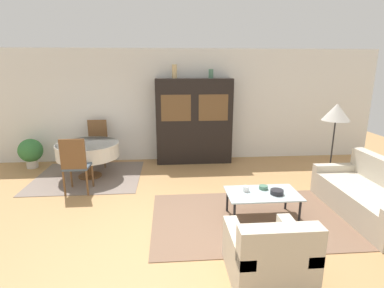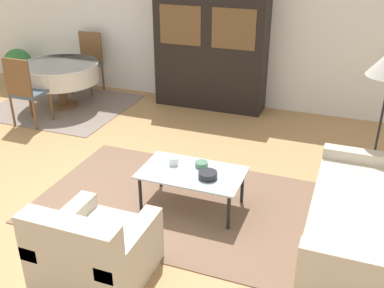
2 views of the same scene
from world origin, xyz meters
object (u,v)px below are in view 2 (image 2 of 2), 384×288
Objects in this scene: armchair at (94,253)px; bowl_small at (201,164)px; couch at (368,218)px; potted_plant at (18,64)px; bowl at (208,175)px; cup at (174,161)px; coffee_table at (192,175)px; display_cabinet at (211,47)px; dining_chair_near at (25,88)px; dining_chair_far at (88,59)px; dining_table at (60,73)px.

bowl_small is (0.41, 1.51, 0.16)m from armchair.
potted_plant is (-6.35, 2.81, 0.10)m from couch.
bowl is 0.25m from bowl_small.
couch reaches higher than cup.
display_cabinet is (-0.80, 2.96, 0.62)m from coffee_table.
dining_chair_near is 7.72× the size of bowl_small.
armchair is 0.83× the size of dining_chair_far.
dining_chair_far is at bearing 138.59° from bowl_small.
potted_plant is (-4.23, 4.15, 0.10)m from armchair.
display_cabinet is at bearing 95.80° from armchair.
bowl reaches higher than coffee_table.
display_cabinet is 3.23m from bowl.
armchair is 5.09m from dining_chair_far.
couch is 2.25× the size of armchair.
cup is (0.56, -2.88, -0.54)m from display_cabinet.
dining_chair_far is at bearing 90.00° from dining_chair_near.
potted_plant is (-4.58, 2.78, 0.00)m from coffee_table.
potted_plant is (-4.64, 2.64, -0.06)m from bowl_small.
bowl_small is at bearing 138.59° from dining_chair_far.
dining_chair_far is at bearing 137.81° from bowl.
dining_chair_near is at bearing 159.08° from bowl.
armchair is at bearing -43.04° from dining_chair_near.
dining_table is at bearing 66.83° from couch.
display_cabinet is 10.36× the size of bowl.
display_cabinet is (-2.56, 2.99, 0.72)m from couch.
display_cabinet is 2.51m from dining_table.
dining_chair_far reaches higher than cup.
couch is 1.55× the size of dining_table.
couch is at bearing -2.89° from cup.
dining_table is 0.86m from dining_chair_near.
dining_chair_far is at bearing 122.60° from armchair.
dining_chair_near is 10.69× the size of cup.
coffee_table is 11.06× the size of cup.
dining_chair_far is (-2.30, -0.04, -0.41)m from display_cabinet.
dining_chair_near is 1.72m from dining_chair_far.
dining_chair_far is 4.44m from bowl.
display_cabinet reaches higher than coffee_table.
couch is 5.30m from dining_table.
cup is at bearing -167.69° from bowl_small.
potted_plant reaches higher than coffee_table.
dining_table is 6.52× the size of bowl.
bowl_small is at bearing -29.66° from potted_plant.
dining_chair_far reaches higher than bowl_small.
couch is 1.81× the size of coffee_table.
dining_table is 3.92m from bowl.
dining_chair_far is (0.00, 1.72, 0.00)m from dining_chair_near.
potted_plant is (-4.78, 2.85, -0.07)m from bowl.
dining_table is 9.31× the size of bowl_small.
couch is 0.98× the size of display_cabinet.
potted_plant is at bearing 150.34° from bowl_small.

